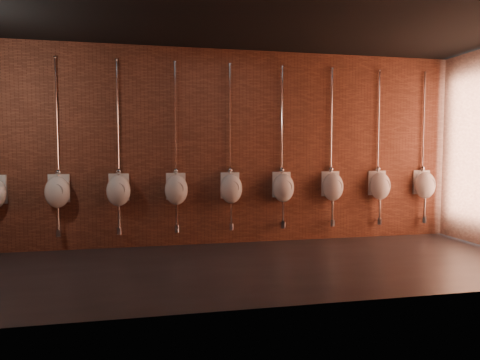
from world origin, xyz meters
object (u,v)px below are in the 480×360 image
at_px(urinal_4, 176,189).
at_px(urinal_7, 333,186).
at_px(urinal_3, 119,190).
at_px(urinal_9, 425,184).
at_px(urinal_8, 380,185).
at_px(urinal_6, 283,187).
at_px(urinal_2, 58,191).
at_px(urinal_5, 231,188).

bearing_deg(urinal_4, urinal_7, 0.00).
bearing_deg(urinal_3, urinal_9, 0.00).
bearing_deg(urinal_8, urinal_6, 180.00).
bearing_deg(urinal_4, urinal_3, 180.00).
height_order(urinal_3, urinal_6, same).
bearing_deg(urinal_2, urinal_3, 0.00).
bearing_deg(urinal_4, urinal_9, 0.00).
relative_size(urinal_6, urinal_8, 1.00).
height_order(urinal_3, urinal_7, same).
bearing_deg(urinal_5, urinal_8, 0.00).
distance_m(urinal_7, urinal_8, 0.89).
height_order(urinal_6, urinal_9, same).
height_order(urinal_8, urinal_9, same).
distance_m(urinal_3, urinal_9, 5.34).
relative_size(urinal_4, urinal_8, 1.00).
height_order(urinal_4, urinal_6, same).
relative_size(urinal_7, urinal_9, 1.00).
height_order(urinal_7, urinal_9, same).
relative_size(urinal_5, urinal_7, 1.00).
bearing_deg(urinal_6, urinal_2, 180.00).
bearing_deg(urinal_6, urinal_9, 0.00).
bearing_deg(urinal_7, urinal_6, 180.00).
xyz_separation_m(urinal_6, urinal_9, (2.67, 0.00, 0.00)).
bearing_deg(urinal_8, urinal_9, 0.00).
bearing_deg(urinal_9, urinal_5, 180.00).
xyz_separation_m(urinal_2, urinal_4, (1.78, 0.00, 0.00)).
bearing_deg(urinal_7, urinal_5, 180.00).
distance_m(urinal_2, urinal_8, 5.34).
xyz_separation_m(urinal_6, urinal_7, (0.89, 0.00, 0.00)).
bearing_deg(urinal_7, urinal_4, 180.00).
bearing_deg(urinal_3, urinal_5, 0.00).
relative_size(urinal_3, urinal_9, 1.00).
bearing_deg(urinal_4, urinal_6, 0.00).
height_order(urinal_2, urinal_5, same).
distance_m(urinal_4, urinal_8, 3.56).
bearing_deg(urinal_8, urinal_2, 180.00).
bearing_deg(urinal_2, urinal_8, 0.00).
relative_size(urinal_5, urinal_8, 1.00).
relative_size(urinal_4, urinal_5, 1.00).
bearing_deg(urinal_5, urinal_6, 0.00).
bearing_deg(urinal_7, urinal_3, 180.00).
bearing_deg(urinal_6, urinal_3, 180.00).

